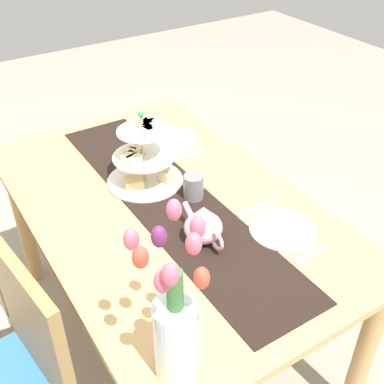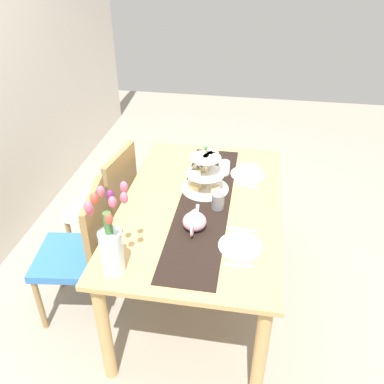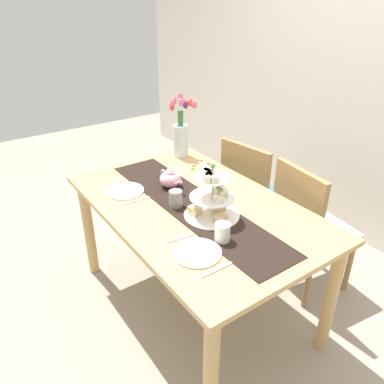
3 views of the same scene
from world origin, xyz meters
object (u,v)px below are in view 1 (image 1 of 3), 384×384
Objects in this scene: chair_left at (9,381)px; mug_white_text at (142,143)px; dining_table at (167,225)px; fork_left at (312,254)px; knife_right at (157,128)px; mug_grey at (194,187)px; tiered_cake_stand at (144,158)px; knife_left at (256,209)px; dinner_plate_left at (282,230)px; fork_right at (190,155)px; tulip_vase at (175,323)px; dinner_plate_right at (173,140)px; teapot at (203,227)px.

mug_white_text is (0.61, -0.80, 0.30)m from chair_left.
mug_white_text is (0.37, -0.10, 0.16)m from dining_table.
mug_white_text is (0.88, 0.16, 0.04)m from fork_left.
knife_right is 1.79× the size of mug_grey.
fork_left is at bearing -158.87° from tiered_cake_stand.
dining_table is 0.76m from chair_left.
tiered_cake_stand is at bearing 34.32° from knife_left.
fork_right is (0.60, 0.00, -0.00)m from dinner_plate_left.
tulip_vase is at bearing 152.33° from dining_table.
fork_right is at bearing 180.00° from dinner_plate_right.
dinner_plate_right is at bearing -33.75° from dining_table.
tulip_vase reaches higher than teapot.
fork_right is at bearing -63.36° from chair_left.
fork_left is (-0.26, -0.96, 0.26)m from chair_left.
mug_grey reaches higher than fork_right.
fork_right is 1.58× the size of mug_white_text.
fork_left is 0.50m from mug_grey.
tiered_cake_stand is (0.40, -0.70, 0.37)m from chair_left.
tiered_cake_stand is 1.32× the size of dinner_plate_left.
knife_left is at bearing -139.77° from mug_grey.
knife_right is (1.04, 0.00, 0.00)m from fork_left.
dinner_plate_right is 1.35× the size of knife_right.
knife_right is (0.77, -0.96, 0.26)m from chair_left.
fork_left and knife_right have the same top height.
dinner_plate_right is 2.42× the size of mug_grey.
teapot is (-0.25, 0.00, 0.17)m from dining_table.
chair_left is 2.00× the size of tulip_vase.
dinner_plate_right reaches higher than knife_right.
mug_grey is at bearing -179.29° from mug_white_text.
fork_right is (-0.15, 0.00, -0.00)m from dinner_plate_right.
mug_white_text is (0.63, -0.10, -0.01)m from teapot.
fork_right is (0.50, -0.26, -0.06)m from teapot.
tiered_cake_stand is 0.42m from teapot.
fork_right is (0.46, 0.00, 0.00)m from knife_left.
teapot is 0.53× the size of tulip_vase.
knife_left is 1.00× the size of knife_right.
fork_left is at bearing 180.00° from dinner_plate_right.
tiered_cake_stand is 2.03× the size of fork_left.
teapot reaches higher than dinner_plate_right.
tulip_vase is 0.75m from mug_grey.
dinner_plate_right is (0.39, -0.26, 0.11)m from dining_table.
knife_right is (0.79, -0.26, -0.06)m from teapot.
mug_white_text reaches higher than dining_table.
knife_right is (0.37, -0.26, -0.11)m from tiered_cake_stand.
teapot is 0.56m from fork_right.
dinner_plate_right is (0.89, 0.00, 0.00)m from fork_left.
mug_white_text is at bearing -52.59° from chair_left.
tiered_cake_stand is at bearing 21.13° from fork_left.
tiered_cake_stand is 0.24m from mug_white_text.
fork_left is 0.75m from fork_right.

